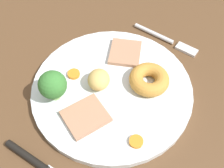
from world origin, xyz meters
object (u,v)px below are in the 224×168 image
at_px(knife, 43,167).
at_px(carrot_coin_front, 74,74).
at_px(yorkshire_pudding, 149,79).
at_px(dinner_plate, 112,89).
at_px(roast_potato_left, 99,80).
at_px(carrot_coin_back, 136,142).
at_px(fork, 166,40).
at_px(meat_slice_under, 86,116).
at_px(meat_slice_main, 125,53).
at_px(broccoli_floret, 53,85).

bearing_deg(knife, carrot_coin_front, 111.29).
height_order(yorkshire_pudding, carrot_coin_front, yorkshire_pudding).
bearing_deg(dinner_plate, knife, -1.70).
bearing_deg(roast_potato_left, carrot_coin_back, 63.31).
distance_m(fork, knife, 0.36).
bearing_deg(meat_slice_under, dinner_plate, 179.37).
bearing_deg(meat_slice_main, meat_slice_under, 8.47).
distance_m(yorkshire_pudding, roast_potato_left, 0.09).
bearing_deg(broccoli_floret, roast_potato_left, 142.93).
distance_m(broccoli_floret, knife, 0.13).
bearing_deg(yorkshire_pudding, broccoli_floret, -45.83).
relative_size(yorkshire_pudding, carrot_coin_back, 3.20).
bearing_deg(roast_potato_left, meat_slice_under, 17.60).
bearing_deg(carrot_coin_back, yorkshire_pudding, -159.35).
xyz_separation_m(yorkshire_pudding, carrot_coin_front, (0.06, -0.13, -0.01)).
bearing_deg(meat_slice_main, knife, 4.18).
distance_m(yorkshire_pudding, carrot_coin_front, 0.14).
height_order(carrot_coin_front, carrot_coin_back, same).
distance_m(meat_slice_main, fork, 0.11).
bearing_deg(carrot_coin_back, broccoli_floret, -87.85).
height_order(fork, knife, knife).
bearing_deg(carrot_coin_front, yorkshire_pudding, 116.18).
distance_m(carrot_coin_back, fork, 0.26).
relative_size(roast_potato_left, broccoli_floret, 0.72).
relative_size(roast_potato_left, knife, 0.24).
bearing_deg(meat_slice_main, carrot_coin_front, -26.92).
xyz_separation_m(roast_potato_left, carrot_coin_front, (0.01, -0.05, -0.01)).
height_order(meat_slice_main, knife, meat_slice_main).
bearing_deg(meat_slice_under, yorkshire_pudding, 157.00).
height_order(meat_slice_main, carrot_coin_front, meat_slice_main).
relative_size(carrot_coin_back, fork, 0.15).
xyz_separation_m(broccoli_floret, knife, (0.11, 0.07, -0.04)).
distance_m(dinner_plate, meat_slice_under, 0.08).
distance_m(yorkshire_pudding, fork, 0.14).
bearing_deg(meat_slice_main, carrot_coin_back, 38.14).
height_order(broccoli_floret, knife, broccoli_floret).
height_order(dinner_plate, meat_slice_main, meat_slice_main).
bearing_deg(dinner_plate, roast_potato_left, -67.07).
relative_size(fork, knife, 0.82).
height_order(carrot_coin_front, broccoli_floret, broccoli_floret).
xyz_separation_m(meat_slice_main, carrot_coin_back, (0.15, 0.12, -0.00)).
bearing_deg(carrot_coin_back, carrot_coin_front, -106.54).
bearing_deg(meat_slice_under, broccoli_floret, -92.91).
distance_m(carrot_coin_front, carrot_coin_back, 0.18).
bearing_deg(roast_potato_left, broccoli_floret, -37.07).
bearing_deg(fork, meat_slice_under, -94.17).
distance_m(meat_slice_main, carrot_coin_front, 0.11).
distance_m(meat_slice_under, carrot_coin_front, 0.10).
relative_size(dinner_plate, meat_slice_main, 4.43).
bearing_deg(knife, meat_slice_under, 85.59).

